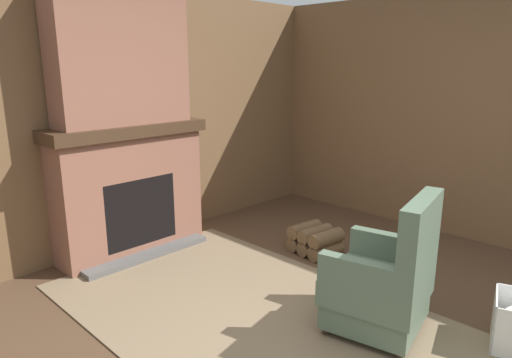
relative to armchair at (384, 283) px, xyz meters
The scene contains 11 objects.
ground_plane 0.59m from the armchair, 91.95° to the right, with size 14.00×14.00×0.00m, color #4C3523.
wood_panel_wall_left 2.93m from the armchair, behind, with size 0.06×5.99×2.57m.
wood_panel_wall_back 2.44m from the armchair, 90.09° to the left, with size 5.99×0.09×2.57m.
fireplace_hearth 2.56m from the armchair, 169.46° to the right, with size 0.60×1.55×1.28m.
chimney_breast 2.99m from the armchair, 169.51° to the right, with size 0.35×1.27×1.27m.
area_rug 0.77m from the armchair, 133.68° to the right, with size 3.87×1.93×0.01m.
armchair is the anchor object (origin of this frame).
firewood_stack 1.42m from the armchair, 146.78° to the left, with size 0.49×0.42×0.27m.
oil_lamp_vase 2.87m from the armchair, 162.27° to the right, with size 0.11×0.11×0.30m.
storage_case 2.74m from the armchair, behind, with size 0.15×0.24×0.14m.
decorative_plate_on_mantel 2.82m from the armchair, 168.66° to the right, with size 0.06×0.23×0.23m.
Camera 1 is at (1.39, -2.21, 1.83)m, focal length 32.00 mm.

